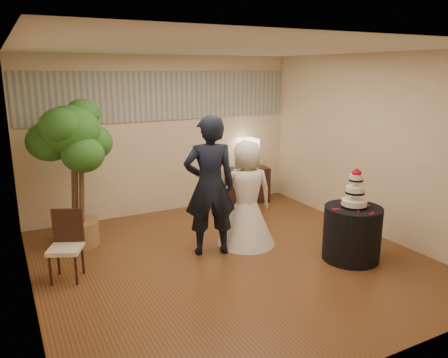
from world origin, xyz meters
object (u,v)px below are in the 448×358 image
wedding_cake (355,188)px  console (247,185)px  bride (247,193)px  ficus_tree (74,174)px  cake_table (352,233)px  table_lamp (248,153)px  groom (210,186)px  side_chair (65,247)px

wedding_cake → console: (0.10, 2.97, -0.67)m
bride → ficus_tree: bearing=-14.7°
wedding_cake → ficus_tree: (-3.23, 2.25, 0.08)m
ficus_tree → cake_table: bearing=-34.9°
table_lamp → bride: bearing=-121.1°
bride → cake_table: size_ratio=2.03×
ficus_tree → table_lamp: bearing=12.1°
groom → console: groom is taller
bride → table_lamp: 2.14m
cake_table → ficus_tree: bearing=145.1°
cake_table → side_chair: (-3.56, 1.17, 0.06)m
bride → cake_table: bearing=142.9°
groom → side_chair: groom is taller
wedding_cake → ficus_tree: bearing=145.1°
bride → ficus_tree: (-2.23, 1.11, 0.31)m
groom → cake_table: bearing=161.9°
wedding_cake → side_chair: wedding_cake is taller
cake_table → wedding_cake: bearing=0.0°
groom → console: (1.72, 1.87, -0.64)m
groom → bride: groom is taller
ficus_tree → wedding_cake: bearing=-34.9°
bride → ficus_tree: ficus_tree is taller
console → side_chair: 4.08m
groom → ficus_tree: 1.99m
wedding_cake → console: wedding_cake is taller
cake_table → console: (0.10, 2.97, -0.03)m
groom → bride: size_ratio=1.26×
groom → wedding_cake: (1.62, -1.10, 0.03)m
cake_table → wedding_cake: wedding_cake is taller
console → ficus_tree: ficus_tree is taller
cake_table → wedding_cake: 0.64m
groom → ficus_tree: bearing=-19.8°
wedding_cake → side_chair: size_ratio=0.62×
console → bride: bearing=-111.9°
console → table_lamp: bearing=0.0°
groom → side_chair: 2.02m
groom → table_lamp: (1.72, 1.87, -0.01)m
table_lamp → ficus_tree: bearing=-167.9°
groom → cake_table: groom is taller
console → groom: bearing=-123.4°
console → table_lamp: 0.63m
cake_table → ficus_tree: 4.01m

